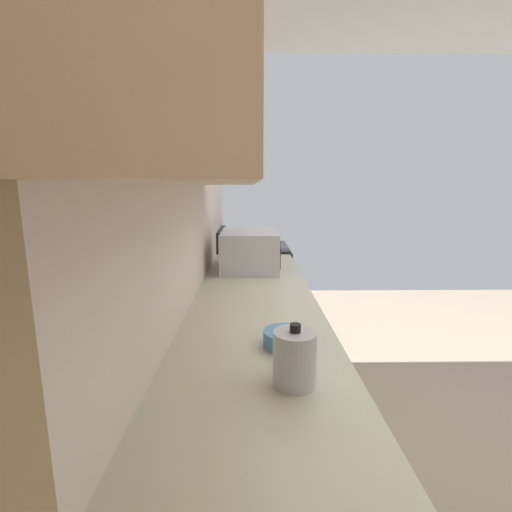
% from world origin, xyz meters
% --- Properties ---
extents(ground_plane, '(6.47, 6.47, 0.00)m').
position_xyz_m(ground_plane, '(0.00, 0.00, 0.00)').
color(ground_plane, gray).
extents(wall_back, '(4.17, 0.12, 2.77)m').
position_xyz_m(wall_back, '(0.00, 1.68, 1.39)').
color(wall_back, beige).
rests_on(wall_back, ground_plane).
extents(counter_run, '(3.27, 0.65, 0.91)m').
position_xyz_m(counter_run, '(-0.38, 1.31, 0.46)').
color(counter_run, beige).
rests_on(counter_run, ground_plane).
extents(upper_cabinets, '(2.02, 0.31, 0.64)m').
position_xyz_m(upper_cabinets, '(-0.38, 1.46, 1.81)').
color(upper_cabinets, beige).
extents(oven_range, '(0.66, 0.67, 1.09)m').
position_xyz_m(oven_range, '(1.57, 1.29, 0.47)').
color(oven_range, black).
rests_on(oven_range, ground_plane).
extents(microwave, '(0.52, 0.39, 0.27)m').
position_xyz_m(microwave, '(0.70, 1.33, 1.05)').
color(microwave, '#B7BABF').
rests_on(microwave, counter_run).
extents(bowl, '(0.17, 0.17, 0.06)m').
position_xyz_m(bowl, '(-0.55, 1.19, 0.95)').
color(bowl, '#4C8CBF').
rests_on(bowl, counter_run).
extents(kettle, '(0.17, 0.13, 0.19)m').
position_xyz_m(kettle, '(-0.81, 1.19, 1.00)').
color(kettle, '#B7BABF').
rests_on(kettle, counter_run).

